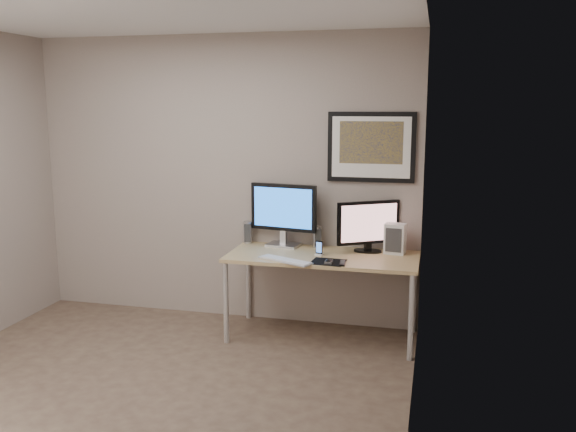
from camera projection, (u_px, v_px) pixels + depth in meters
The scene contains 14 objects.
floor at pixel (144, 395), 4.21m from camera, with size 3.60×3.60×0.00m, color #49372D.
room at pixel (163, 152), 4.34m from camera, with size 3.60×3.60×3.60m.
desk at pixel (323, 263), 5.15m from camera, with size 1.60×0.70×0.73m.
framed_art at pixel (371, 147), 5.21m from camera, with size 0.75×0.04×0.60m.
monitor_large at pixel (283, 212), 5.40m from camera, with size 0.61×0.24×0.56m.
monitor_tv at pixel (368, 225), 5.19m from camera, with size 0.50×0.33×0.44m.
speaker_left at pixel (248, 232), 5.56m from camera, with size 0.08×0.08×0.20m, color #B1B2B6.
speaker_right at pixel (317, 237), 5.39m from camera, with size 0.08×0.08×0.19m, color #B1B2B6.
phone_dock at pixel (319, 248), 5.11m from camera, with size 0.06×0.06×0.13m, color black.
keyboard at pixel (285, 260), 4.93m from camera, with size 0.48×0.13×0.02m, color silver.
mousepad at pixel (328, 262), 4.90m from camera, with size 0.27×0.24×0.00m, color black.
mouse at pixel (329, 261), 4.86m from camera, with size 0.05×0.09×0.03m, color black.
remote at pixel (342, 263), 4.84m from camera, with size 0.04×0.16×0.02m, color black.
fan_unit at pixel (395, 239), 5.16m from camera, with size 0.17×0.12×0.26m, color silver.
Camera 1 is at (1.90, -3.57, 1.99)m, focal length 38.00 mm.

